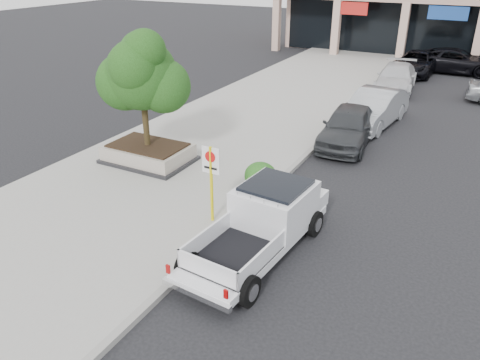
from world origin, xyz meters
The scene contains 13 objects.
ground centered at (0.00, 0.00, 0.00)m, with size 120.00×120.00×0.00m, color black.
sidewalk centered at (-5.50, 6.00, 0.07)m, with size 8.00×52.00×0.15m, color gray.
curb centered at (-1.55, 6.00, 0.07)m, with size 0.20×52.00×0.15m, color gray.
planter centered at (-6.52, 3.19, 0.48)m, with size 3.20×2.20×0.68m.
planter_tree centered at (-6.38, 3.35, 3.41)m, with size 2.90×2.55×4.00m.
no_parking_sign centered at (-2.15, 0.59, 1.63)m, with size 0.55×0.09×2.30m.
hedge centered at (-1.80, 3.08, 0.62)m, with size 1.10×0.99×0.94m, color #154915.
pickup_truck centered at (-0.35, -0.17, 0.84)m, with size 1.98×5.35×1.68m, color white, non-canonical shape.
curb_car_a centered at (-0.56, 8.80, 0.80)m, with size 1.89×4.71×1.60m, color #2E3034.
curb_car_b centered at (-0.21, 11.71, 0.82)m, with size 1.74×4.98×1.64m, color #AAADB2.
curb_car_c centered at (-0.60, 18.61, 0.74)m, with size 2.08×5.11×1.48m, color silver.
curb_car_d centered at (-0.27, 23.47, 0.75)m, with size 2.48×5.38×1.49m, color black.
lot_car_d centered at (2.00, 25.18, 0.79)m, with size 2.62×5.67×1.58m, color black.
Camera 1 is at (4.14, -9.46, 7.14)m, focal length 35.00 mm.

